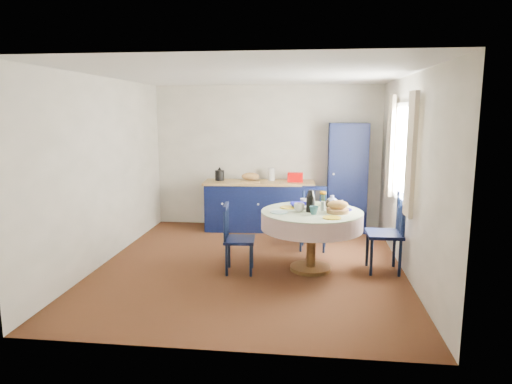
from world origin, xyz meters
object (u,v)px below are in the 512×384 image
mug_c (330,204)px  mug_d (304,202)px  chair_far (313,218)px  cobalt_bowl (299,205)px  dining_table (312,220)px  chair_right (388,232)px  mug_a (299,207)px  chair_left (236,238)px  kitchen_counter (259,205)px  pantry_cabinet (347,178)px  mug_b (314,210)px

mug_c → mug_d: size_ratio=1.39×
chair_far → cobalt_bowl: size_ratio=3.93×
dining_table → cobalt_bowl: size_ratio=5.48×
chair_right → mug_a: 1.18m
chair_far → mug_c: bearing=-71.1°
chair_left → cobalt_bowl: 0.95m
chair_far → cobalt_bowl: (-0.21, -0.75, 0.34)m
chair_left → mug_c: size_ratio=6.59×
chair_left → mug_d: size_ratio=9.19×
kitchen_counter → chair_far: size_ratio=2.08×
pantry_cabinet → mug_a: (-0.76, -2.13, -0.09)m
kitchen_counter → chair_right: kitchen_counter is taller
pantry_cabinet → cobalt_bowl: pantry_cabinet is taller
chair_right → cobalt_bowl: (-1.14, 0.15, 0.29)m
kitchen_counter → chair_right: (1.87, -1.92, 0.08)m
pantry_cabinet → mug_a: 2.27m
mug_b → chair_right: bearing=15.3°
chair_far → pantry_cabinet: bearing=67.0°
kitchen_counter → mug_b: bearing=-70.2°
kitchen_counter → mug_b: kitchen_counter is taller
dining_table → chair_far: size_ratio=1.40×
pantry_cabinet → chair_left: (-1.55, -2.28, -0.48)m
chair_left → cobalt_bowl: bearing=-66.6°
mug_d → dining_table: bearing=-72.7°
dining_table → mug_b: 0.26m
mug_c → mug_d: bearing=152.2°
chair_left → mug_d: 1.08m
chair_right → mug_c: size_ratio=7.61×
mug_b → kitchen_counter: bearing=113.0°
mug_c → cobalt_bowl: 0.42m
mug_c → chair_left: bearing=-162.2°
pantry_cabinet → dining_table: size_ratio=1.43×
mug_a → mug_d: mug_a is taller
mug_a → chair_right: bearing=5.7°
mug_d → mug_a: bearing=-97.0°
chair_right → mug_b: chair_right is taller
mug_a → mug_b: 0.23m
chair_far → mug_a: bearing=-97.1°
chair_far → cobalt_bowl: chair_far is taller
mug_b → cobalt_bowl: bearing=115.6°
dining_table → mug_d: 0.43m
pantry_cabinet → dining_table: (-0.59, -2.09, -0.26)m
chair_far → mug_a: size_ratio=6.77×
kitchen_counter → chair_left: (-0.05, -2.18, 0.01)m
mug_a → pantry_cabinet: bearing=70.4°
chair_left → mug_d: chair_left is taller
pantry_cabinet → chair_left: 2.79m
dining_table → mug_a: bearing=-164.9°
kitchen_counter → chair_far: bearing=-50.7°
mug_d → chair_right: bearing=-16.2°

